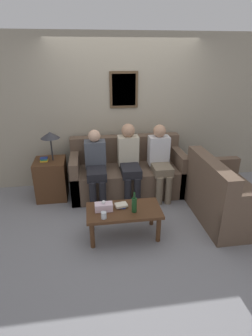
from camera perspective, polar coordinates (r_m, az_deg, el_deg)
name	(u,v)px	position (r m, az deg, el deg)	size (l,w,h in m)	color
ground_plane	(132,205)	(4.32, 1.22, -7.98)	(16.00, 16.00, 0.00)	gray
wall_back	(124,113)	(4.71, -0.53, 11.89)	(9.00, 0.08, 2.60)	#9E937F
couch_main	(127,173)	(4.60, 0.26, -1.18)	(1.92, 0.84, 0.94)	brown
couch_side	(225,198)	(4.10, 20.66, -6.14)	(0.84, 1.25, 0.94)	brown
coffee_table	(124,214)	(3.48, -0.46, -9.88)	(0.97, 0.49, 0.41)	#4C2D19
side_table_with_lamp	(51,177)	(4.55, -15.93, -1.84)	(0.49, 0.49, 1.15)	#4C2D19
wine_bottle	(134,204)	(3.35, 1.80, -7.95)	(0.07, 0.07, 0.28)	#19421E
drinking_glass	(104,215)	(3.27, -4.86, -10.22)	(0.07, 0.07, 0.09)	silver
book_stack	(121,205)	(3.48, -1.06, -8.14)	(0.18, 0.14, 0.05)	navy
tissue_box	(104,207)	(3.42, -4.87, -8.39)	(0.23, 0.12, 0.15)	silver
person_left	(96,164)	(4.24, -6.58, 0.94)	(0.34, 0.65, 1.16)	black
person_middle	(129,159)	(4.31, 0.72, 2.06)	(0.34, 0.66, 1.23)	black
person_right	(160,159)	(4.38, 7.44, 2.05)	(0.34, 0.61, 1.21)	#756651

